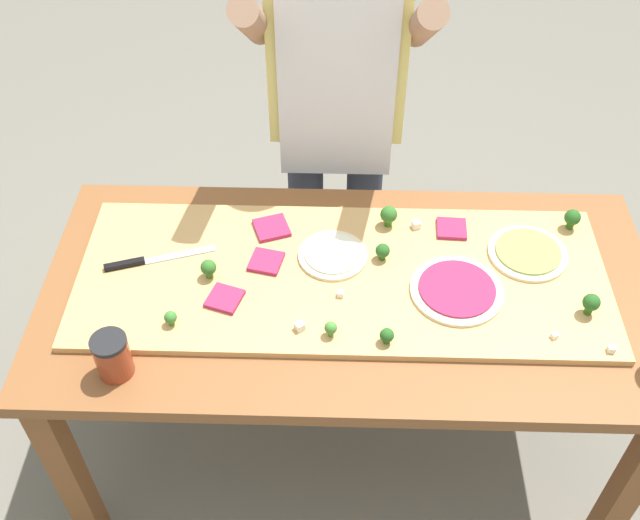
{
  "coord_description": "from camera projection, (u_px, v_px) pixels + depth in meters",
  "views": [
    {
      "loc": [
        -0.04,
        -1.35,
        2.28
      ],
      "look_at": [
        -0.08,
        0.03,
        0.86
      ],
      "focal_mm": 41.68,
      "sensor_mm": 36.0,
      "label": 1
    }
  ],
  "objects": [
    {
      "name": "cheese_crumble_a",
      "position": [
        611.0,
        349.0,
        1.83
      ],
      "size": [
        0.02,
        0.02,
        0.02
      ],
      "primitive_type": "cube",
      "rotation": [
        0.0,
        0.0,
        1.5
      ],
      "color": "silver",
      "rests_on": "cutting_board"
    },
    {
      "name": "cheese_crumble_d",
      "position": [
        416.0,
        225.0,
        2.14
      ],
      "size": [
        0.03,
        0.03,
        0.02
      ],
      "primitive_type": "cube",
      "rotation": [
        0.0,
        0.0,
        0.31
      ],
      "color": "white",
      "rests_on": "cutting_board"
    },
    {
      "name": "pizza_slice_far_right",
      "position": [
        272.0,
        228.0,
        2.13
      ],
      "size": [
        0.12,
        0.12,
        0.01
      ],
      "primitive_type": "cube",
      "rotation": [
        0.0,
        0.0,
        0.35
      ],
      "color": "#9E234C",
      "rests_on": "cutting_board"
    },
    {
      "name": "pizza_slice_near_right",
      "position": [
        266.0,
        261.0,
        2.04
      ],
      "size": [
        0.1,
        0.1,
        0.01
      ],
      "primitive_type": "cube",
      "rotation": [
        0.0,
        0.0,
        -0.22
      ],
      "color": "#9E234C",
      "rests_on": "cutting_board"
    },
    {
      "name": "broccoli_floret_back_left",
      "position": [
        383.0,
        251.0,
        2.03
      ],
      "size": [
        0.04,
        0.04,
        0.05
      ],
      "color": "#2C5915",
      "rests_on": "cutting_board"
    },
    {
      "name": "pizza_slice_center",
      "position": [
        452.0,
        229.0,
        2.13
      ],
      "size": [
        0.09,
        0.09,
        0.01
      ],
      "primitive_type": "cube",
      "rotation": [
        0.0,
        0.0,
        -0.05
      ],
      "color": "#9E234C",
      "rests_on": "cutting_board"
    },
    {
      "name": "prep_table",
      "position": [
        349.0,
        312.0,
        2.08
      ],
      "size": [
        1.67,
        0.82,
        0.79
      ],
      "color": "brown",
      "rests_on": "ground"
    },
    {
      "name": "cheese_crumble_b",
      "position": [
        300.0,
        326.0,
        1.87
      ],
      "size": [
        0.03,
        0.03,
        0.02
      ],
      "primitive_type": "cube",
      "rotation": [
        0.0,
        0.0,
        0.62
      ],
      "color": "silver",
      "rests_on": "cutting_board"
    },
    {
      "name": "broccoli_floret_front_left",
      "position": [
        171.0,
        318.0,
        1.87
      ],
      "size": [
        0.03,
        0.03,
        0.04
      ],
      "color": "#3F7220",
      "rests_on": "cutting_board"
    },
    {
      "name": "sauce_jar",
      "position": [
        113.0,
        356.0,
        1.77
      ],
      "size": [
        0.09,
        0.09,
        0.12
      ],
      "color": "#99381E",
      "rests_on": "prep_table"
    },
    {
      "name": "cook_center",
      "position": [
        337.0,
        99.0,
        2.26
      ],
      "size": [
        0.54,
        0.39,
        1.67
      ],
      "color": "#333847",
      "rests_on": "ground"
    },
    {
      "name": "pizza_slice_far_left",
      "position": [
        225.0,
        299.0,
        1.94
      ],
      "size": [
        0.11,
        0.11,
        0.01
      ],
      "primitive_type": "cube",
      "rotation": [
        0.0,
        0.0,
        -0.32
      ],
      "color": "#9E234C",
      "rests_on": "cutting_board"
    },
    {
      "name": "ground_plane",
      "position": [
        344.0,
        440.0,
        2.57
      ],
      "size": [
        8.0,
        8.0,
        0.0
      ],
      "primitive_type": "plane",
      "color": "#6B665B"
    },
    {
      "name": "pizza_whole_white_garlic",
      "position": [
        333.0,
        255.0,
        2.06
      ],
      "size": [
        0.19,
        0.19,
        0.02
      ],
      "color": "beige",
      "rests_on": "cutting_board"
    },
    {
      "name": "pizza_whole_pesto_green",
      "position": [
        528.0,
        253.0,
        2.06
      ],
      "size": [
        0.22,
        0.22,
        0.02
      ],
      "color": "beige",
      "rests_on": "cutting_board"
    },
    {
      "name": "cutting_board",
      "position": [
        342.0,
        277.0,
        2.02
      ],
      "size": [
        1.44,
        0.55,
        0.02
      ],
      "primitive_type": "cube",
      "color": "tan",
      "rests_on": "prep_table"
    },
    {
      "name": "broccoli_floret_center_right",
      "position": [
        591.0,
        303.0,
        1.89
      ],
      "size": [
        0.04,
        0.04,
        0.06
      ],
      "color": "#2C5915",
      "rests_on": "cutting_board"
    },
    {
      "name": "broccoli_floret_back_right",
      "position": [
        389.0,
        215.0,
        2.12
      ],
      "size": [
        0.05,
        0.05,
        0.07
      ],
      "color": "#366618",
      "rests_on": "cutting_board"
    },
    {
      "name": "chefs_knife",
      "position": [
        144.0,
        261.0,
        2.04
      ],
      "size": [
        0.3,
        0.11,
        0.02
      ],
      "color": "#B7BABF",
      "rests_on": "cutting_board"
    },
    {
      "name": "broccoli_floret_front_right",
      "position": [
        209.0,
        268.0,
        1.98
      ],
      "size": [
        0.04,
        0.04,
        0.06
      ],
      "color": "#366618",
      "rests_on": "cutting_board"
    },
    {
      "name": "broccoli_floret_back_mid",
      "position": [
        331.0,
        328.0,
        1.85
      ],
      "size": [
        0.03,
        0.03,
        0.05
      ],
      "color": "#487A23",
      "rests_on": "cutting_board"
    },
    {
      "name": "cheese_crumble_e",
      "position": [
        555.0,
        336.0,
        1.86
      ],
      "size": [
        0.02,
        0.02,
        0.02
      ],
      "primitive_type": "cube",
      "rotation": [
        0.0,
        0.0,
        0.43
      ],
      "color": "white",
      "rests_on": "cutting_board"
    },
    {
      "name": "cheese_crumble_c",
      "position": [
        340.0,
        294.0,
        1.95
      ],
      "size": [
        0.02,
        0.02,
        0.02
      ],
      "primitive_type": "cube",
      "rotation": [
        0.0,
        0.0,
        1.48
      ],
      "color": "silver",
      "rests_on": "cutting_board"
    },
    {
      "name": "broccoli_floret_center_left",
      "position": [
        572.0,
        218.0,
        2.12
      ],
      "size": [
        0.05,
        0.05,
        0.06
      ],
      "color": "#2C5915",
      "rests_on": "cutting_board"
    },
    {
      "name": "broccoli_floret_front_mid",
      "position": [
        387.0,
        336.0,
        1.83
      ],
      "size": [
        0.04,
        0.04,
        0.05
      ],
      "color": "#2C5915",
      "rests_on": "cutting_board"
    },
    {
      "name": "pizza_whole_beet_magenta",
      "position": [
        457.0,
        290.0,
        1.96
      ],
      "size": [
        0.25,
        0.25,
        0.02
      ],
      "color": "beige",
      "rests_on": "cutting_board"
    }
  ]
}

